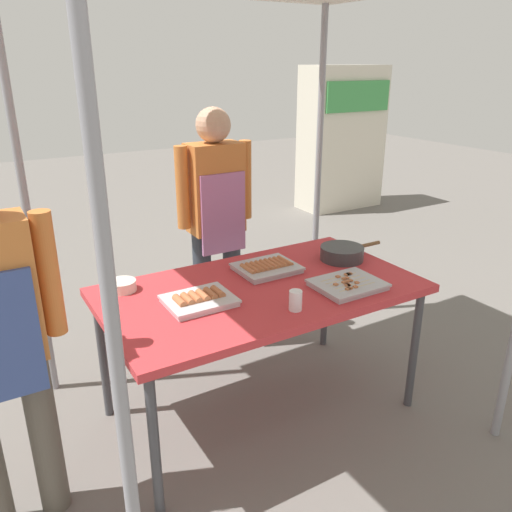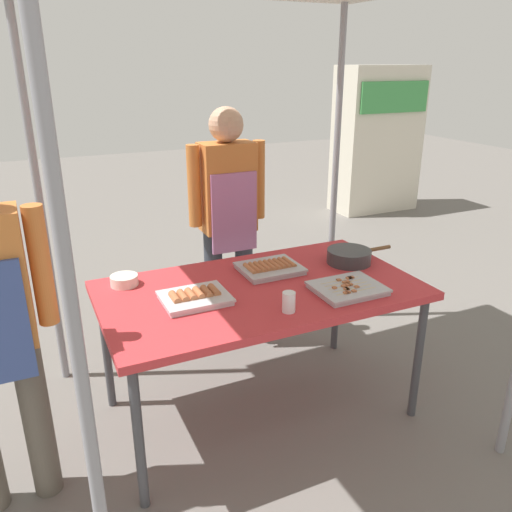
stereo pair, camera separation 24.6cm
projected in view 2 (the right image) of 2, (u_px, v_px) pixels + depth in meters
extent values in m
plane|color=#66605B|center=(260.00, 409.00, 2.88)|extent=(18.00, 18.00, 0.00)
cube|color=#C63338|center=(260.00, 290.00, 2.62)|extent=(1.60, 0.90, 0.04)
cylinder|color=#3F3F44|center=(139.00, 439.00, 2.13)|extent=(0.04, 0.04, 0.71)
cylinder|color=#3F3F44|center=(418.00, 358.00, 2.71)|extent=(0.04, 0.04, 0.71)
cylinder|color=#3F3F44|center=(106.00, 350.00, 2.79)|extent=(0.04, 0.04, 0.71)
cylinder|color=#3F3F44|center=(336.00, 300.00, 3.37)|extent=(0.04, 0.04, 0.71)
cylinder|color=gray|center=(76.00, 343.00, 1.44)|extent=(0.04, 0.04, 2.17)
cylinder|color=gray|center=(40.00, 206.00, 2.80)|extent=(0.04, 0.04, 2.17)
cylinder|color=gray|center=(335.00, 176.00, 3.55)|extent=(0.04, 0.04, 2.17)
cube|color=silver|center=(195.00, 299.00, 2.45)|extent=(0.31, 0.25, 0.02)
cube|color=silver|center=(195.00, 296.00, 2.44)|extent=(0.32, 0.26, 0.01)
cylinder|color=#B7663D|center=(175.00, 298.00, 2.40)|extent=(0.04, 0.10, 0.04)
cylinder|color=#B7663D|center=(183.00, 296.00, 2.42)|extent=(0.04, 0.10, 0.04)
cylinder|color=#B7663D|center=(191.00, 295.00, 2.43)|extent=(0.04, 0.10, 0.04)
cylinder|color=#B7663D|center=(199.00, 293.00, 2.45)|extent=(0.04, 0.10, 0.04)
cylinder|color=#B7663D|center=(206.00, 292.00, 2.46)|extent=(0.04, 0.10, 0.04)
cylinder|color=#B7663D|center=(214.00, 290.00, 2.48)|extent=(0.04, 0.10, 0.04)
cube|color=#ADADB2|center=(348.00, 290.00, 2.55)|extent=(0.33, 0.27, 0.02)
cube|color=#ADADB2|center=(348.00, 287.00, 2.55)|extent=(0.34, 0.28, 0.01)
cylinder|color=tan|center=(356.00, 291.00, 2.49)|extent=(0.23, 0.01, 0.01)
cube|color=#B7663D|center=(348.00, 293.00, 2.47)|extent=(0.02, 0.02, 0.02)
cube|color=#B7663D|center=(354.00, 292.00, 2.48)|extent=(0.02, 0.02, 0.02)
cube|color=#B7663D|center=(346.00, 294.00, 2.46)|extent=(0.02, 0.02, 0.02)
cylinder|color=tan|center=(352.00, 289.00, 2.52)|extent=(0.23, 0.01, 0.01)
cube|color=#B7663D|center=(346.00, 290.00, 2.50)|extent=(0.02, 0.02, 0.02)
cube|color=#B7663D|center=(357.00, 288.00, 2.53)|extent=(0.02, 0.02, 0.02)
cube|color=#B7663D|center=(347.00, 290.00, 2.50)|extent=(0.02, 0.02, 0.02)
cylinder|color=tan|center=(348.00, 286.00, 2.55)|extent=(0.23, 0.01, 0.01)
cube|color=#B7663D|center=(350.00, 285.00, 2.55)|extent=(0.02, 0.02, 0.02)
cube|color=#B7663D|center=(343.00, 287.00, 2.54)|extent=(0.02, 0.02, 0.02)
cube|color=#B7663D|center=(334.00, 289.00, 2.52)|extent=(0.02, 0.02, 0.02)
cube|color=#B7663D|center=(348.00, 286.00, 2.55)|extent=(0.02, 0.02, 0.02)
cylinder|color=tan|center=(344.00, 283.00, 2.58)|extent=(0.23, 0.01, 0.01)
cube|color=#B7663D|center=(344.00, 283.00, 2.58)|extent=(0.02, 0.02, 0.02)
cube|color=#B7663D|center=(347.00, 283.00, 2.59)|extent=(0.02, 0.02, 0.02)
cylinder|color=tan|center=(340.00, 281.00, 2.61)|extent=(0.23, 0.01, 0.01)
cube|color=#B7663D|center=(350.00, 279.00, 2.63)|extent=(0.02, 0.02, 0.02)
cube|color=#B7663D|center=(348.00, 279.00, 2.63)|extent=(0.02, 0.02, 0.02)
cube|color=#B7663D|center=(339.00, 281.00, 2.61)|extent=(0.02, 0.02, 0.02)
cube|color=#B7663D|center=(352.00, 278.00, 2.64)|extent=(0.02, 0.02, 0.02)
cube|color=#ADADB2|center=(270.00, 270.00, 2.80)|extent=(0.31, 0.26, 0.02)
cube|color=#ADADB2|center=(270.00, 267.00, 2.79)|extent=(0.32, 0.27, 0.01)
cylinder|color=#B7663D|center=(250.00, 269.00, 2.74)|extent=(0.03, 0.13, 0.03)
cylinder|color=#B7663D|center=(255.00, 268.00, 2.76)|extent=(0.03, 0.13, 0.03)
cylinder|color=#B7663D|center=(260.00, 267.00, 2.77)|extent=(0.03, 0.13, 0.03)
cylinder|color=#B7663D|center=(265.00, 267.00, 2.78)|extent=(0.03, 0.13, 0.03)
cylinder|color=#B7663D|center=(270.00, 266.00, 2.79)|extent=(0.03, 0.13, 0.03)
cylinder|color=#B7663D|center=(275.00, 265.00, 2.80)|extent=(0.03, 0.13, 0.03)
cylinder|color=#B7663D|center=(280.00, 264.00, 2.81)|extent=(0.03, 0.13, 0.03)
cylinder|color=#B7663D|center=(284.00, 263.00, 2.83)|extent=(0.03, 0.13, 0.03)
cylinder|color=#B7663D|center=(289.00, 262.00, 2.84)|extent=(0.03, 0.13, 0.03)
cylinder|color=#38383A|center=(349.00, 256.00, 2.91)|extent=(0.25, 0.25, 0.08)
cylinder|color=brown|center=(379.00, 249.00, 2.98)|extent=(0.16, 0.02, 0.02)
cylinder|color=#386B33|center=(349.00, 252.00, 2.90)|extent=(0.23, 0.23, 0.01)
cylinder|color=silver|center=(124.00, 280.00, 2.62)|extent=(0.14, 0.14, 0.05)
cylinder|color=white|center=(289.00, 302.00, 2.33)|extent=(0.06, 0.06, 0.10)
cylinder|color=#333842|center=(214.00, 288.00, 3.45)|extent=(0.12, 0.12, 0.79)
cylinder|color=#333842|center=(244.00, 283.00, 3.54)|extent=(0.12, 0.12, 0.79)
cube|color=#CC7233|center=(227.00, 187.00, 3.25)|extent=(0.34, 0.20, 0.56)
cube|color=#B26B9E|center=(234.00, 213.00, 3.21)|extent=(0.30, 0.02, 0.51)
cylinder|color=#CC7233|center=(194.00, 186.00, 3.16)|extent=(0.08, 0.08, 0.51)
cylinder|color=#CC7233|center=(259.00, 180.00, 3.33)|extent=(0.08, 0.08, 0.51)
sphere|color=tan|center=(226.00, 124.00, 3.12)|extent=(0.22, 0.22, 0.22)
cylinder|color=#595147|center=(37.00, 418.00, 2.21)|extent=(0.12, 0.12, 0.77)
cylinder|color=#CC7233|center=(41.00, 266.00, 2.01)|extent=(0.08, 0.08, 0.49)
cube|color=beige|center=(377.00, 140.00, 6.51)|extent=(1.07, 0.51, 1.79)
cube|color=#3F994C|center=(395.00, 97.00, 6.08)|extent=(0.97, 0.03, 0.36)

